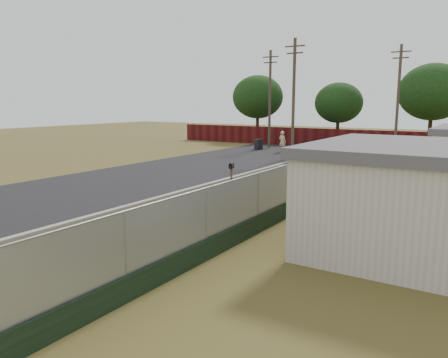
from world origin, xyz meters
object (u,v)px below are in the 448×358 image
Objects in this scene: mailbox at (231,168)px; pedestrian at (282,142)px; fire_hydrant at (75,262)px; trash_bin at (258,144)px; pickup_truck at (325,153)px.

pedestrian is at bearing 105.91° from mailbox.
fire_hydrant is 0.45× the size of pedestrian.
mailbox is (-2.81, 11.95, 0.61)m from fire_hydrant.
mailbox is 1.33× the size of trash_bin.
mailbox is 18.20m from trash_bin.
pickup_truck is at bearing 94.49° from fire_hydrant.
pickup_truck is 10.04m from trash_bin.
pedestrian is (-4.47, 15.70, -0.08)m from mailbox.
fire_hydrant is 28.59m from pedestrian.
mailbox is at bearing -66.37° from trash_bin.
pickup_truck is (-1.80, 22.97, 0.35)m from fire_hydrant.
trash_bin is at bearing -8.58° from pedestrian.
pedestrian reaches higher than trash_bin.
fire_hydrant is at bearing -76.79° from mailbox.
pedestrian reaches higher than mailbox.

